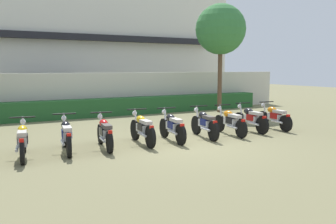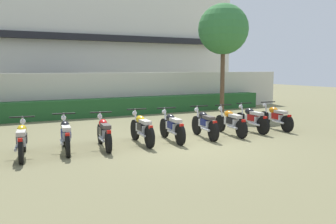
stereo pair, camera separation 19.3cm
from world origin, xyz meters
name	(u,v)px [view 2 (the right image)]	position (x,y,z in m)	size (l,w,h in m)	color
ground	(185,145)	(0.00, 0.00, 0.00)	(60.00, 60.00, 0.00)	olive
building	(62,44)	(0.00, 15.59, 3.69)	(22.15, 6.50, 7.38)	silver
compound_wall	(101,94)	(0.00, 7.67, 0.96)	(21.04, 0.30, 1.92)	beige
hedge_row	(106,107)	(0.00, 6.97, 0.40)	(16.83, 0.70, 0.79)	#235628
parked_car	(56,92)	(-1.53, 10.14, 0.94)	(4.55, 2.18, 1.89)	navy
tree_far_side	(223,30)	(5.50, 5.76, 3.96)	(2.41, 2.41, 5.19)	brown
motorcycle_in_row_0	(22,139)	(-4.19, 0.62, 0.44)	(0.61, 1.84, 0.94)	black
motorcycle_in_row_1	(66,135)	(-3.12, 0.75, 0.44)	(0.61, 1.87, 0.95)	black
motorcycle_in_row_2	(104,132)	(-2.13, 0.68, 0.44)	(0.60, 1.79, 0.94)	black
motorcycle_in_row_3	(142,128)	(-1.00, 0.71, 0.45)	(0.60, 1.84, 0.96)	black
motorcycle_in_row_4	(172,126)	(-0.06, 0.66, 0.44)	(0.60, 1.82, 0.95)	black
motorcycle_in_row_5	(205,123)	(1.07, 0.62, 0.45)	(0.60, 1.80, 0.96)	black
motorcycle_in_row_6	(231,121)	(2.09, 0.65, 0.44)	(0.60, 1.87, 0.94)	black
motorcycle_in_row_7	(252,119)	(3.08, 0.80, 0.44)	(0.60, 1.82, 0.95)	black
motorcycle_in_row_8	(276,117)	(4.14, 0.77, 0.44)	(0.60, 1.82, 0.94)	black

